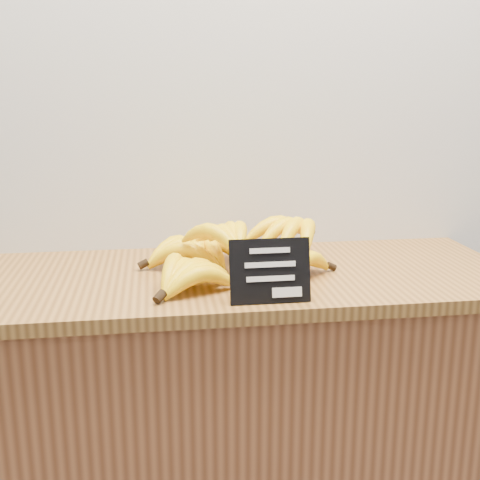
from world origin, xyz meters
TOP-DOWN VIEW (x-y plane):
  - counter at (0.01, 2.75)m, footprint 1.33×0.50m
  - counter_top at (0.01, 2.75)m, footprint 1.32×0.54m
  - chalkboard_sign at (0.05, 2.53)m, footprint 0.17×0.03m
  - banana_pile at (-0.00, 2.76)m, footprint 0.50×0.39m

SIDE VIEW (x-z plane):
  - counter at x=0.01m, z-range 0.00..0.90m
  - counter_top at x=0.01m, z-range 0.90..0.93m
  - banana_pile at x=0.00m, z-range 0.92..1.04m
  - chalkboard_sign at x=0.05m, z-range 0.93..1.06m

